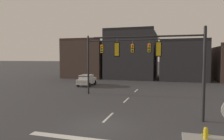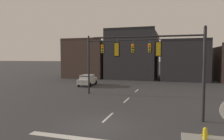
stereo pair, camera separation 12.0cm
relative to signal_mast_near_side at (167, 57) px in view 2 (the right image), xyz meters
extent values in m
plane|color=#353538|center=(-3.92, -2.78, -4.18)|extent=(400.00, 400.00, 0.00)
cube|color=silver|center=(-3.92, -4.78, -4.18)|extent=(6.40, 0.50, 0.01)
cube|color=silver|center=(-3.92, -0.78, -4.18)|extent=(0.16, 2.40, 0.01)
cube|color=silver|center=(-3.92, 5.22, -4.18)|extent=(0.16, 2.40, 0.01)
cube|color=silver|center=(-3.92, 11.22, -4.18)|extent=(0.16, 2.40, 0.01)
cylinder|color=black|center=(2.30, 0.05, -1.15)|extent=(0.20, 0.20, 6.08)
cylinder|color=black|center=(-1.45, -0.05, 1.42)|extent=(7.51, 0.32, 0.12)
sphere|color=black|center=(2.30, 0.05, 1.94)|extent=(0.18, 0.18, 0.18)
cylinder|color=#56565B|center=(-0.59, -0.03, 1.18)|extent=(0.03, 0.03, 0.35)
cube|color=gold|center=(-0.59, -0.03, 0.56)|extent=(0.31, 0.25, 0.90)
sphere|color=red|center=(-0.59, 0.10, 0.84)|extent=(0.20, 0.20, 0.20)
sphere|color=#2D2314|center=(-0.59, 0.10, 0.56)|extent=(0.20, 0.20, 0.20)
sphere|color=black|center=(-0.59, 0.10, 0.28)|extent=(0.20, 0.20, 0.20)
cube|color=black|center=(-0.59, -0.05, 0.56)|extent=(0.42, 0.04, 1.02)
cylinder|color=#56565B|center=(-3.47, -0.10, 1.18)|extent=(0.03, 0.03, 0.35)
cube|color=gold|center=(-3.47, -0.10, 0.56)|extent=(0.31, 0.25, 0.90)
sphere|color=red|center=(-3.48, 0.03, 0.84)|extent=(0.20, 0.20, 0.20)
sphere|color=#2D2314|center=(-3.48, 0.03, 0.56)|extent=(0.20, 0.20, 0.20)
sphere|color=black|center=(-3.48, 0.03, 0.28)|extent=(0.20, 0.20, 0.20)
cube|color=black|center=(-3.47, -0.12, 0.56)|extent=(0.42, 0.04, 1.02)
cylinder|color=black|center=(-8.84, 7.43, -0.92)|extent=(0.20, 0.20, 6.53)
cylinder|color=black|center=(-4.85, 7.04, 1.81)|extent=(7.99, 0.90, 0.12)
sphere|color=black|center=(-8.84, 7.43, 2.39)|extent=(0.18, 0.18, 0.18)
cylinder|color=#56565B|center=(-7.10, 7.26, 1.58)|extent=(0.03, 0.03, 0.35)
cube|color=gold|center=(-7.10, 7.26, 0.95)|extent=(0.32, 0.27, 0.90)
sphere|color=red|center=(-7.12, 7.13, 1.24)|extent=(0.20, 0.20, 0.20)
sphere|color=#2D2314|center=(-7.12, 7.13, 0.95)|extent=(0.20, 0.20, 0.20)
sphere|color=black|center=(-7.12, 7.13, 0.67)|extent=(0.20, 0.20, 0.20)
cube|color=black|center=(-7.10, 7.28, 0.95)|extent=(0.42, 0.07, 1.02)
cylinder|color=#56565B|center=(-5.37, 7.09, 1.58)|extent=(0.03, 0.03, 0.35)
cube|color=gold|center=(-5.37, 7.09, 0.95)|extent=(0.32, 0.27, 0.90)
sphere|color=red|center=(-5.38, 6.96, 1.24)|extent=(0.20, 0.20, 0.20)
sphere|color=#2D2314|center=(-5.38, 6.96, 0.95)|extent=(0.20, 0.20, 0.20)
sphere|color=black|center=(-5.38, 6.96, 0.67)|extent=(0.20, 0.20, 0.20)
cube|color=black|center=(-5.37, 7.11, 0.95)|extent=(0.42, 0.07, 1.02)
cylinder|color=#56565B|center=(-3.63, 6.92, 1.58)|extent=(0.03, 0.03, 0.35)
cube|color=gold|center=(-3.63, 6.92, 0.95)|extent=(0.32, 0.27, 0.90)
sphere|color=red|center=(-3.64, 6.79, 1.24)|extent=(0.20, 0.20, 0.20)
sphere|color=#2D2314|center=(-3.64, 6.79, 0.95)|extent=(0.20, 0.20, 0.20)
sphere|color=black|center=(-3.64, 6.79, 0.67)|extent=(0.20, 0.20, 0.20)
cube|color=black|center=(-3.63, 6.94, 0.95)|extent=(0.42, 0.07, 1.02)
cylinder|color=#56565B|center=(-1.90, 6.75, 1.58)|extent=(0.03, 0.03, 0.35)
cube|color=gold|center=(-1.90, 6.75, 0.95)|extent=(0.32, 0.27, 0.90)
sphere|color=red|center=(-1.91, 6.62, 1.24)|extent=(0.20, 0.20, 0.20)
sphere|color=#2D2314|center=(-1.91, 6.62, 0.95)|extent=(0.20, 0.20, 0.20)
sphere|color=black|center=(-1.91, 6.62, 0.67)|extent=(0.20, 0.20, 0.20)
cube|color=black|center=(-1.89, 6.77, 0.95)|extent=(0.42, 0.07, 1.02)
cube|color=silver|center=(-11.77, 13.86, -3.48)|extent=(2.15, 4.53, 0.70)
cube|color=silver|center=(-11.76, 13.71, -2.85)|extent=(1.80, 2.59, 0.56)
cube|color=#2D3842|center=(-11.82, 14.47, -2.87)|extent=(1.54, 0.37, 0.47)
cube|color=#2D3842|center=(-11.66, 12.54, -2.87)|extent=(1.53, 0.34, 0.46)
cylinder|color=black|center=(-12.74, 15.24, -3.86)|extent=(0.27, 0.66, 0.64)
cylinder|color=black|center=(-11.04, 15.38, -3.86)|extent=(0.27, 0.66, 0.64)
cylinder|color=black|center=(-12.50, 12.34, -3.86)|extent=(0.27, 0.66, 0.64)
cylinder|color=black|center=(-10.81, 12.48, -3.86)|extent=(0.27, 0.66, 0.64)
sphere|color=silver|center=(-12.52, 15.98, -3.43)|extent=(0.16, 0.16, 0.16)
sphere|color=silver|center=(-11.38, 16.08, -3.43)|extent=(0.16, 0.16, 0.16)
cube|color=maroon|center=(-11.59, 11.69, -3.40)|extent=(1.37, 0.15, 0.12)
cylinder|color=gold|center=(1.93, -3.42, -3.86)|extent=(0.22, 0.22, 0.55)
sphere|color=gold|center=(1.93, -3.42, -3.53)|extent=(0.20, 0.20, 0.20)
cylinder|color=gold|center=(1.78, -3.42, -3.83)|extent=(0.10, 0.08, 0.08)
cylinder|color=gold|center=(2.08, -3.42, -3.83)|extent=(0.10, 0.08, 0.08)
cube|color=#473833|center=(-16.94, 27.53, -0.45)|extent=(8.36, 11.00, 7.46)
cube|color=#3A2B26|center=(-16.94, 22.33, 3.53)|extent=(8.36, 0.60, 0.50)
cube|color=#2D2D33|center=(-7.40, 28.40, 0.38)|extent=(9.41, 12.75, 9.13)
cube|color=black|center=(-7.40, 22.33, 5.19)|extent=(9.41, 0.60, 0.50)
cube|color=#2D2D33|center=(2.43, 26.55, -0.74)|extent=(8.19, 9.04, 6.89)
cube|color=black|center=(2.43, 22.33, 2.96)|extent=(8.19, 0.60, 0.50)
camera|label=1|loc=(0.20, -14.16, -0.01)|focal=32.66mm
camera|label=2|loc=(0.31, -14.12, -0.01)|focal=32.66mm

